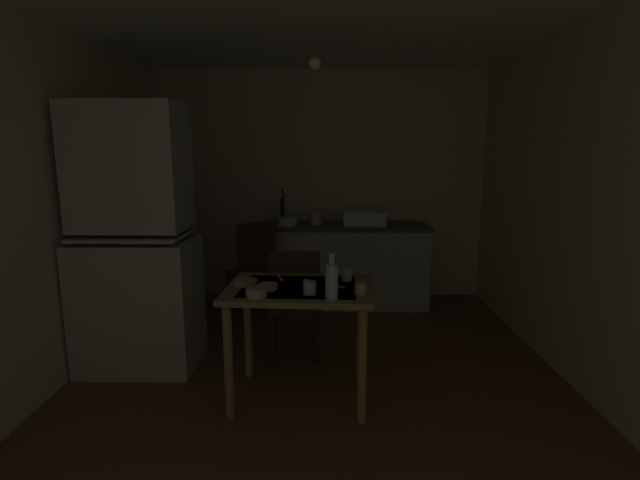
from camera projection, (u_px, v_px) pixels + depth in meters
ground_plane at (318, 369)px, 3.57m from camera, size 4.81×4.81×0.00m
wall_back at (320, 186)px, 5.26m from camera, size 3.70×0.10×2.49m
wall_left at (60, 206)px, 3.36m from camera, size 0.10×3.91×2.49m
wall_right at (578, 207)px, 3.32m from camera, size 0.10×3.91×2.49m
ceiling_slab at (317, 12)px, 3.10m from camera, size 3.70×3.91×0.10m
hutch_cabinet at (136, 248)px, 3.48m from camera, size 0.85×0.60×1.97m
counter_cabinet at (348, 264)px, 5.04m from camera, size 1.67×0.64×0.87m
sink_basin at (364, 218)px, 4.95m from camera, size 0.44×0.34×0.15m
hand_pump at (282, 208)px, 4.98m from camera, size 0.05×0.27×0.39m
mixing_bowl_counter at (287, 221)px, 4.91m from camera, size 0.22×0.22×0.08m
stoneware_crock at (316, 217)px, 4.97m from camera, size 0.13×0.13×0.15m
dining_table at (299, 305)px, 3.05m from camera, size 0.97×0.72×0.77m
chair_far_side at (295, 302)px, 3.64m from camera, size 0.43×0.43×0.91m
chair_by_counter at (253, 269)px, 4.53m from camera, size 0.55×0.55×0.98m
serving_bowl_wide at (257, 292)px, 2.81m from camera, size 0.13×0.13×0.05m
soup_bowl_small at (268, 287)px, 2.96m from camera, size 0.13×0.13×0.03m
sauce_dish at (245, 282)px, 3.07m from camera, size 0.15×0.15×0.03m
teacup_mint at (360, 289)px, 2.86m from camera, size 0.07×0.07×0.07m
teacup_cream at (347, 274)px, 3.16m from camera, size 0.07×0.07×0.09m
mug_dark at (310, 288)px, 2.86m from camera, size 0.08×0.08×0.08m
glass_bottle at (332, 281)px, 2.75m from camera, size 0.08×0.08×0.28m
table_knife at (280, 277)px, 3.24m from camera, size 0.07×0.18×0.00m
teaspoon_near_bowl at (306, 281)px, 3.14m from camera, size 0.04×0.13×0.00m
teaspoon_by_cup at (338, 286)px, 3.03m from camera, size 0.09×0.11×0.00m
pendant_bulb at (315, 64)px, 2.98m from camera, size 0.08×0.08×0.08m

